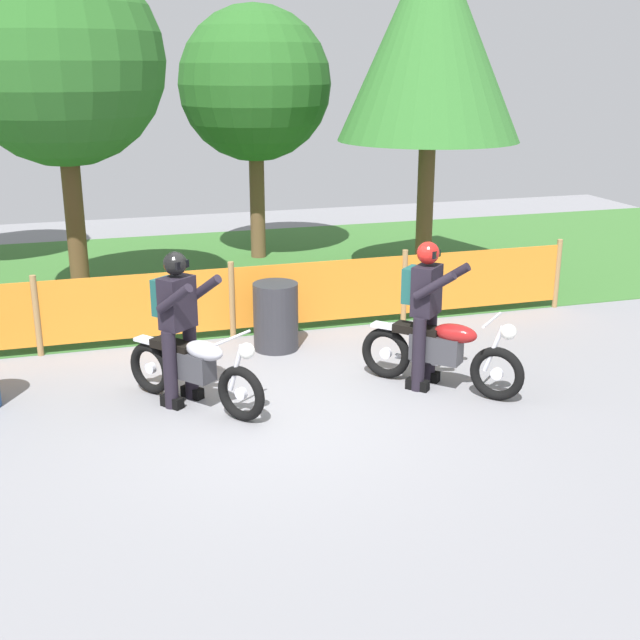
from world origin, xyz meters
The scene contains 11 objects.
ground centered at (0.00, 0.00, -0.01)m, with size 24.00×24.00×0.02m, color gray.
grass_verge centered at (0.00, 6.09, 0.01)m, with size 24.00×7.15×0.01m, color #386B2D.
barrier_fence centered at (0.00, 2.51, 0.54)m, with size 10.02×0.08×1.05m.
tree_near_left centered at (-1.92, 4.63, 3.57)m, with size 2.94×2.94×5.06m.
tree_near_right centered at (1.38, 7.09, 3.18)m, with size 2.76×2.76×4.58m.
tree_rightmost centered at (3.76, 4.76, 3.97)m, with size 2.99×2.99×5.65m.
motorcycle_lead centered at (-0.83, 0.33, 0.44)m, with size 1.28×1.55×0.90m.
motorcycle_trailing centered at (1.92, 0.03, 0.45)m, with size 1.43×1.49×0.93m.
rider_lead centered at (-0.96, 0.49, 0.95)m, with size 0.74×0.78×1.69m.
rider_trailing centered at (1.77, 0.18, 0.95)m, with size 0.76×0.77×1.69m.
spare_drum centered at (0.45, 1.89, 0.44)m, with size 0.58×0.58×0.88m, color #2D2D33.
Camera 1 is at (-1.90, -7.88, 3.57)m, focal length 45.84 mm.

